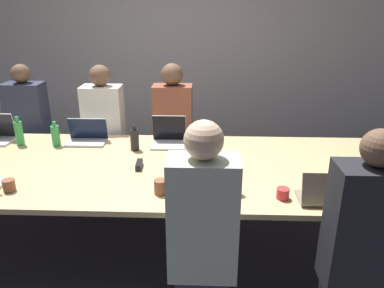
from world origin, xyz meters
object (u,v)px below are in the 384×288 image
at_px(stapler, 139,165).
at_px(bottle_near_midright, 234,178).
at_px(cup_near_midright, 160,187).
at_px(person_far_midleft, 105,134).
at_px(laptop_near_right, 326,194).
at_px(cup_near_left, 9,185).
at_px(person_near_right, 361,251).
at_px(bottle_far_left, 19,133).
at_px(cup_near_right, 283,194).
at_px(laptop_far_center, 169,136).
at_px(laptop_far_midleft, 87,136).
at_px(person_far_left, 30,131).
at_px(bottle_far_midleft, 56,135).
at_px(person_far_center, 173,133).
at_px(cup_far_center, 196,141).
at_px(bottle_far_center, 135,139).
at_px(person_near_midright, 203,239).
at_px(laptop_near_midright, 198,189).

bearing_deg(stapler, bottle_near_midright, -30.57).
bearing_deg(cup_near_midright, person_far_midleft, 118.54).
distance_m(laptop_near_right, cup_near_left, 2.15).
xyz_separation_m(person_near_right, bottle_far_left, (-2.58, 1.37, 0.19)).
distance_m(cup_near_right, cup_near_midright, 0.83).
xyz_separation_m(laptop_far_center, laptop_far_midleft, (-0.77, 0.02, -0.01)).
relative_size(person_far_left, stapler, 9.14).
bearing_deg(bottle_far_midleft, person_far_center, 28.92).
distance_m(bottle_near_midright, person_far_midleft, 1.84).
bearing_deg(cup_far_center, laptop_far_midleft, 176.27).
distance_m(laptop_near_right, bottle_far_center, 1.67).
height_order(person_far_center, bottle_near_midright, person_far_center).
distance_m(laptop_near_right, person_far_center, 1.91).
height_order(laptop_far_center, person_near_midright, person_near_midright).
height_order(person_near_right, laptop_far_midleft, person_near_right).
distance_m(cup_near_midright, bottle_far_midleft, 1.38).
distance_m(laptop_far_center, laptop_near_midright, 1.06).
relative_size(cup_far_center, person_far_midleft, 0.07).
bearing_deg(laptop_near_midright, laptop_far_center, -73.82).
relative_size(cup_far_center, bottle_far_midleft, 0.43).
height_order(cup_far_center, bottle_far_center, bottle_far_center).
xyz_separation_m(cup_near_left, stapler, (0.84, 0.42, -0.02)).
distance_m(cup_near_right, stapler, 1.14).
relative_size(laptop_far_midleft, bottle_far_midleft, 1.58).
relative_size(person_far_left, bottle_far_left, 5.11).
bearing_deg(bottle_far_midleft, laptop_near_midright, -35.34).
height_order(bottle_far_center, person_far_left, person_far_left).
xyz_separation_m(bottle_near_midright, bottle_far_left, (-1.90, 0.84, 0.01)).
xyz_separation_m(cup_near_midright, person_far_midleft, (-0.75, 1.38, -0.11)).
distance_m(person_far_midleft, stapler, 1.10).
bearing_deg(laptop_near_right, person_near_right, 102.76).
distance_m(person_near_midright, laptop_far_midleft, 1.79).
height_order(laptop_far_center, cup_near_midright, laptop_far_center).
height_order(laptop_far_center, bottle_far_left, bottle_far_left).
relative_size(bottle_far_center, laptop_near_midright, 0.69).
height_order(person_far_center, laptop_far_midleft, person_far_center).
height_order(cup_far_center, person_far_midleft, person_far_midleft).
distance_m(cup_far_center, cup_near_midright, 0.94).
relative_size(cup_near_left, cup_far_center, 0.86).
xyz_separation_m(person_far_center, bottle_far_midleft, (-1.02, -0.56, 0.15)).
xyz_separation_m(person_far_center, person_far_left, (-1.56, 0.05, -0.02)).
bearing_deg(person_far_center, laptop_near_right, -53.48).
bearing_deg(laptop_near_midright, cup_near_right, -177.65).
distance_m(laptop_far_center, laptop_far_midleft, 0.77).
xyz_separation_m(cup_far_center, person_near_midright, (0.08, -1.34, -0.11)).
height_order(laptop_far_center, bottle_far_center, laptop_far_center).
xyz_separation_m(bottle_far_center, person_far_left, (-1.28, 0.69, -0.17)).
distance_m(cup_far_center, laptop_far_midleft, 1.02).
xyz_separation_m(cup_near_right, bottle_far_center, (-1.15, 0.84, 0.06)).
bearing_deg(person_near_right, person_near_midright, -3.93).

